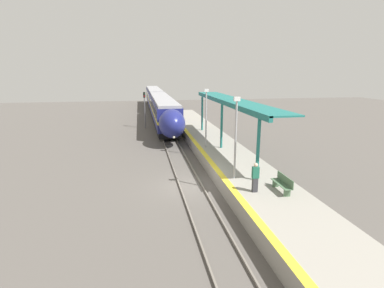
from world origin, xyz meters
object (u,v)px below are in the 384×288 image
Objects in this scene: platform_bench at (283,183)px; railway_signal at (145,107)px; lamppost_mid at (206,114)px; person_waiting at (255,177)px; train at (158,102)px; lamppost_near at (236,133)px.

platform_bench is 26.17m from railway_signal.
person_waiting is at bearing -87.56° from lamppost_mid.
lamppost_near is (2.45, -34.17, 1.57)m from train.
person_waiting is 3.03m from lamppost_near.
train is 29.15× the size of person_waiting.
train reaches higher than platform_bench.
train is 36.51m from person_waiting.
train is at bearing 94.53° from person_waiting.
lamppost_mid is at bearing -71.72° from railway_signal.
train is at bearing 94.10° from lamppost_near.
lamppost_mid is (0.00, 8.03, 0.00)m from lamppost_near.
person_waiting is 0.33× the size of lamppost_near.
train is 11.66m from railway_signal.
lamppost_near and lamppost_mid have the same top height.
train is at bearing 77.96° from railway_signal.
lamppost_near is 8.03m from lamppost_mid.
person_waiting is 25.59m from railway_signal.
railway_signal is at bearing 108.28° from lamppost_mid.
lamppost_mid is (-1.94, 10.47, 2.36)m from platform_bench.
train is at bearing 96.83° from platform_bench.
platform_bench is at bearing -8.35° from person_waiting.
platform_bench is 0.37× the size of lamppost_mid.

